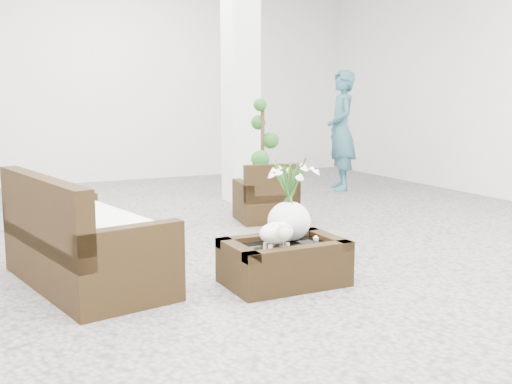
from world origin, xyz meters
name	(u,v)px	position (x,y,z in m)	size (l,w,h in m)	color
ground	(251,259)	(0.00, 0.00, 0.00)	(11.00, 11.00, 0.00)	gray
column	(241,71)	(1.20, 2.80, 1.75)	(0.40, 0.40, 3.50)	white
coffee_table	(284,264)	(-0.09, -0.77, 0.16)	(0.90, 0.60, 0.31)	#2F1F0D
sheep_figurine	(276,235)	(-0.21, -0.87, 0.42)	(0.28, 0.23, 0.21)	white
planter_narcissus	(289,191)	(0.01, -0.67, 0.71)	(0.44, 0.44, 0.80)	white
tealight	(316,238)	(0.21, -0.75, 0.33)	(0.04, 0.04, 0.03)	white
armchair	(265,191)	(0.89, 1.46, 0.34)	(0.64, 0.61, 0.68)	#2F1F0D
loveseat	(86,229)	(-1.45, -0.10, 0.43)	(1.63, 0.78, 0.87)	#2F1F0D
topiary	(262,159)	(0.98, 1.71, 0.69)	(0.37, 0.37, 1.37)	#1E4E19
shopper	(341,131)	(2.97, 3.02, 0.89)	(0.65, 0.43, 1.79)	#305E6C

